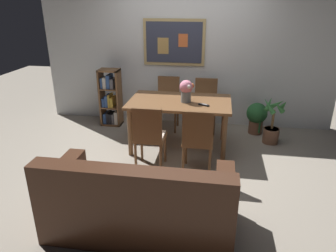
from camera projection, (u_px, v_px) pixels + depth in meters
ground_plane at (173, 158)px, 4.57m from camera, size 12.00×12.00×0.00m
wall_back_with_painting at (186, 52)px, 5.50m from camera, size 5.20×0.14×2.60m
dining_table at (180, 107)px, 4.68m from camera, size 1.51×0.94×0.76m
dining_chair_far_left at (168, 99)px, 5.49m from camera, size 0.40×0.41×0.91m
dining_chair_near_right at (198, 137)px, 3.97m from camera, size 0.40×0.41×0.91m
dining_chair_near_left at (149, 133)px, 4.08m from camera, size 0.40×0.41×0.91m
dining_chair_far_right at (205, 101)px, 5.36m from camera, size 0.40×0.41×0.91m
leather_couch at (139, 204)px, 3.03m from camera, size 1.80×0.84×0.84m
bookshelf at (110, 99)px, 5.65m from camera, size 0.36×0.28×1.03m
potted_ivy at (257, 116)px, 5.32m from camera, size 0.35×0.35×0.58m
potted_palm at (272, 125)px, 4.96m from camera, size 0.40×0.40×0.77m
flower_vase at (186, 90)px, 4.52m from camera, size 0.21×0.19×0.32m
tv_remote at (204, 105)px, 4.42m from camera, size 0.16×0.11×0.02m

